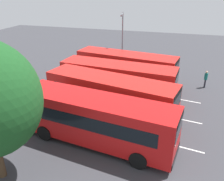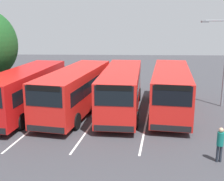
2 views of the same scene
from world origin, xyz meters
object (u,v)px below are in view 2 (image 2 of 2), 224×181
Objects in this scene: bus_far_left at (25,90)px; bus_center_right at (122,89)px; bus_center_left at (76,89)px; bus_far_right at (171,89)px; street_lamp at (223,57)px; pedestrian at (220,142)px.

bus_center_right is at bearing 101.91° from bus_far_left.
bus_center_left is 7.00m from bus_far_right.
bus_far_left is 1.01× the size of bus_center_right.
pedestrian is at bearing 62.25° from street_lamp.
pedestrian is at bearing 16.66° from bus_far_right.
bus_center_right is 5.94× the size of pedestrian.
bus_far_left is 5.98× the size of pedestrian.
street_lamp reaches higher than bus_far_right.
bus_center_left reaches higher than pedestrian.
bus_center_left and bus_center_right have the same top height.
bus_far_left and bus_center_left have the same top height.
bus_center_left is at bearing -80.02° from bus_center_right.
bus_far_right is (-0.64, 10.62, 0.00)m from bus_far_left.
bus_center_left is 1.57× the size of street_lamp.
bus_center_right is (-0.53, 6.99, 0.00)m from bus_far_left.
bus_far_right is at bearing 96.48° from bus_center_right.
pedestrian is 0.26× the size of street_lamp.
bus_center_right is 9.17m from pedestrian.
bus_center_left and bus_far_right have the same top height.
street_lamp reaches higher than bus_center_right.
street_lamp is at bearing 111.27° from bus_center_left.
pedestrian is (7.80, 4.77, -0.73)m from bus_center_right.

